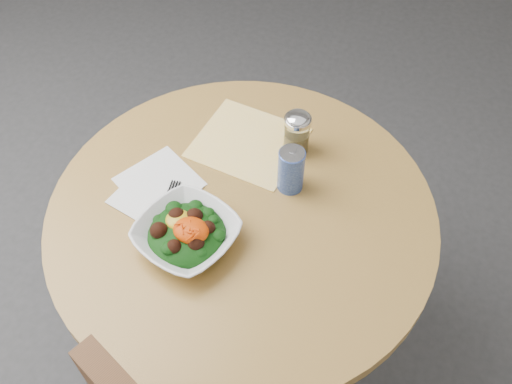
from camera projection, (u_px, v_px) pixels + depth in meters
The scene contains 8 objects.
ground at pixel (246, 344), 1.90m from camera, with size 6.00×6.00×0.00m, color #303033.
table at pixel (243, 256), 1.47m from camera, with size 0.90×0.90×0.75m.
cloth_napkin at pixel (248, 142), 1.44m from camera, with size 0.25×0.23×0.00m, color #FFB40D.
paper_napkins at pixel (157, 188), 1.35m from camera, with size 0.23×0.25×0.00m.
salad_bowl at pixel (187, 234), 1.23m from camera, with size 0.27×0.27×0.08m.
fork at pixel (165, 210), 1.30m from camera, with size 0.04×0.19×0.00m.
spice_shaker at pixel (297, 133), 1.38m from camera, with size 0.07×0.07×0.12m.
beverage_can at pixel (291, 170), 1.31m from camera, with size 0.06×0.06×0.12m.
Camera 1 is at (0.29, -0.73, 1.80)m, focal length 40.00 mm.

